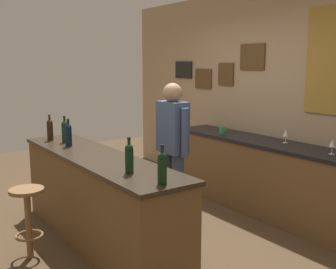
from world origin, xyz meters
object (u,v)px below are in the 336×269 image
(wine_bottle_a, at_px, (50,129))
(wine_bottle_b, at_px, (65,131))
(bartender, at_px, (173,146))
(wine_glass_b, at_px, (332,144))
(wine_bottle_e, at_px, (162,167))
(wine_bottle_d, at_px, (129,157))
(bar_stool, at_px, (28,211))
(coffee_mug, at_px, (222,130))
(wine_bottle_c, at_px, (68,134))
(wine_glass_a, at_px, (286,134))

(wine_bottle_a, distance_m, wine_bottle_b, 0.24)
(bartender, xyz_separation_m, wine_glass_b, (1.17, 1.19, 0.07))
(wine_bottle_e, bearing_deg, wine_bottle_b, 179.35)
(wine_bottle_d, bearing_deg, wine_bottle_e, 6.52)
(bar_stool, distance_m, wine_bottle_b, 1.19)
(wine_bottle_a, xyz_separation_m, coffee_mug, (0.75, 2.07, -0.11))
(wine_bottle_d, bearing_deg, wine_glass_b, 76.65)
(wine_bottle_b, distance_m, wine_glass_b, 2.94)
(wine_bottle_a, height_order, coffee_mug, wine_bottle_a)
(bartender, bearing_deg, wine_bottle_c, -127.41)
(wine_bottle_c, relative_size, wine_glass_b, 1.97)
(bartender, height_order, wine_bottle_b, bartender)
(wine_bottle_c, distance_m, wine_bottle_e, 1.78)
(wine_bottle_d, bearing_deg, wine_glass_a, 94.57)
(wine_bottle_c, bearing_deg, wine_bottle_a, -174.43)
(wine_bottle_a, xyz_separation_m, wine_bottle_b, (0.21, 0.10, 0.00))
(bar_stool, xyz_separation_m, wine_bottle_b, (-0.77, 0.69, 0.60))
(bartender, xyz_separation_m, wine_glass_a, (0.49, 1.29, 0.07))
(bar_stool, xyz_separation_m, wine_bottle_e, (1.26, 0.67, 0.60))
(bar_stool, xyz_separation_m, wine_glass_a, (0.67, 2.83, 0.55))
(wine_glass_a, relative_size, coffee_mug, 1.24)
(wine_bottle_e, relative_size, coffee_mug, 2.45)
(wine_bottle_e, bearing_deg, wine_glass_a, 105.29)
(bartender, distance_m, wine_bottle_e, 1.40)
(bar_stool, height_order, wine_bottle_e, wine_bottle_e)
(wine_glass_b, bearing_deg, wine_bottle_d, -103.35)
(wine_bottle_a, distance_m, wine_bottle_d, 1.83)
(wine_glass_a, bearing_deg, bartender, -110.73)
(bartender, relative_size, wine_glass_b, 10.45)
(wine_bottle_e, bearing_deg, wine_bottle_c, -178.94)
(wine_bottle_b, relative_size, wine_bottle_d, 1.00)
(bar_stool, relative_size, wine_bottle_b, 2.22)
(wine_bottle_b, xyz_separation_m, coffee_mug, (0.54, 1.97, -0.11))
(bartender, bearing_deg, wine_bottle_b, -137.96)
(wine_bottle_a, relative_size, wine_bottle_d, 1.00)
(wine_bottle_b, height_order, coffee_mug, wine_bottle_b)
(bartender, relative_size, wine_glass_a, 10.45)
(wine_bottle_c, distance_m, coffee_mug, 2.05)
(bartender, bearing_deg, wine_bottle_e, -39.08)
(wine_bottle_a, xyz_separation_m, wine_glass_b, (2.33, 2.14, -0.05))
(wine_bottle_b, height_order, wine_glass_a, wine_bottle_b)
(wine_bottle_d, height_order, wine_glass_b, wine_bottle_d)
(wine_bottle_e, xyz_separation_m, wine_glass_b, (0.09, 2.06, -0.05))
(wine_bottle_e, relative_size, wine_glass_b, 1.97)
(wine_glass_a, bearing_deg, wine_bottle_b, -123.81)
(wine_bottle_d, relative_size, wine_bottle_e, 1.00)
(wine_glass_a, bearing_deg, wine_bottle_a, -126.29)
(bartender, bearing_deg, wine_glass_b, 45.48)
(bar_stool, relative_size, coffee_mug, 5.44)
(wine_bottle_b, distance_m, wine_bottle_d, 1.62)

